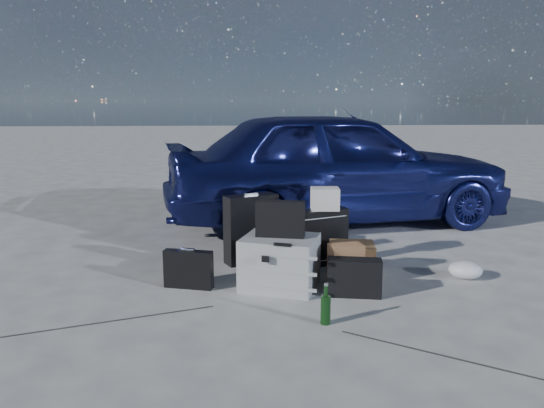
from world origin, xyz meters
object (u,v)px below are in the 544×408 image
at_px(briefcase, 188,269).
at_px(suitcase_right, 324,237).
at_px(green_bottle, 326,305).
at_px(car, 336,166).
at_px(suitcase_left, 251,229).
at_px(pelican_case, 280,262).
at_px(cardboard_box, 352,259).
at_px(duffel_bag, 276,234).

bearing_deg(briefcase, suitcase_right, 40.66).
bearing_deg(green_bottle, briefcase, 141.86).
bearing_deg(car, briefcase, 134.90).
bearing_deg(suitcase_right, suitcase_left, 147.73).
bearing_deg(green_bottle, pelican_case, 108.70).
xyz_separation_m(suitcase_right, green_bottle, (-0.21, -1.38, -0.13)).
bearing_deg(green_bottle, suitcase_right, 81.38).
height_order(pelican_case, suitcase_left, suitcase_left).
relative_size(briefcase, suitcase_left, 0.63).
distance_m(pelican_case, cardboard_box, 0.73).
relative_size(suitcase_right, duffel_bag, 0.82).
xyz_separation_m(briefcase, suitcase_left, (0.55, 0.70, 0.17)).
bearing_deg(pelican_case, briefcase, -162.88).
height_order(cardboard_box, green_bottle, cardboard_box).
distance_m(suitcase_right, green_bottle, 1.41).
xyz_separation_m(cardboard_box, green_bottle, (-0.41, -1.04, -0.00)).
relative_size(car, suitcase_right, 7.98).
relative_size(briefcase, cardboard_box, 1.06).
distance_m(briefcase, green_bottle, 1.31).
distance_m(cardboard_box, green_bottle, 1.12).
xyz_separation_m(duffel_bag, green_bottle, (0.20, -1.96, -0.02)).
xyz_separation_m(pelican_case, suitcase_right, (0.47, 0.61, 0.05)).
xyz_separation_m(duffel_bag, cardboard_box, (0.62, -0.92, -0.02)).
bearing_deg(duffel_bag, car, 27.41).
bearing_deg(pelican_case, suitcase_right, 72.14).
relative_size(car, suitcase_left, 6.53).
height_order(briefcase, suitcase_left, suitcase_left).
bearing_deg(cardboard_box, suitcase_left, 152.34).
distance_m(pelican_case, suitcase_right, 0.77).
height_order(pelican_case, briefcase, pelican_case).
xyz_separation_m(suitcase_left, cardboard_box, (0.89, -0.47, -0.19)).
xyz_separation_m(briefcase, cardboard_box, (1.44, 0.23, -0.01)).
relative_size(pelican_case, suitcase_left, 0.90).
xyz_separation_m(suitcase_right, cardboard_box, (0.20, -0.34, -0.12)).
relative_size(pelican_case, cardboard_box, 1.53).
bearing_deg(duffel_bag, cardboard_box, -83.17).
bearing_deg(suitcase_right, duffel_bag, 103.89).
bearing_deg(briefcase, car, 70.19).
relative_size(suitcase_left, cardboard_box, 1.70).
bearing_deg(suitcase_left, briefcase, -152.43).
height_order(suitcase_left, suitcase_right, suitcase_left).
bearing_deg(suitcase_left, pelican_case, -97.89).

